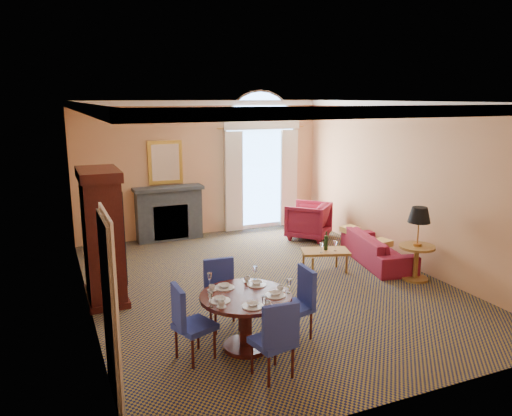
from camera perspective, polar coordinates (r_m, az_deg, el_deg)
name	(u,v)px	position (r m, az deg, el deg)	size (l,w,h in m)	color
ground	(267,284)	(9.02, 1.27, -8.73)	(7.50, 7.50, 0.00)	black
room_envelope	(251,141)	(9.04, -0.57, 7.71)	(6.04, 7.52, 3.45)	tan
armoire	(102,238)	(8.43, -17.14, -3.32)	(0.62, 1.11, 2.17)	black
dining_table	(246,308)	(6.66, -1.18, -11.40)	(1.21, 1.21, 0.96)	black
dining_chair_north	(222,289)	(7.32, -3.94, -9.20)	(0.49, 0.50, 1.00)	navy
dining_chair_south	(276,336)	(5.99, 2.33, -14.37)	(0.52, 0.52, 1.00)	navy
dining_chair_east	(300,299)	(6.99, 5.03, -10.28)	(0.54, 0.54, 1.00)	navy
dining_chair_west	(187,318)	(6.46, -7.87, -12.38)	(0.57, 0.57, 1.00)	navy
sofa	(378,249)	(10.36, 13.72, -4.53)	(2.00, 0.78, 0.58)	maroon
armchair	(308,221)	(11.82, 6.00, -1.44)	(0.91, 0.94, 0.85)	maroon
coffee_table	(326,252)	(9.56, 7.96, -4.95)	(0.99, 0.74, 0.81)	brown
side_table	(418,235)	(9.45, 18.02, -2.90)	(0.65, 0.65, 1.33)	brown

